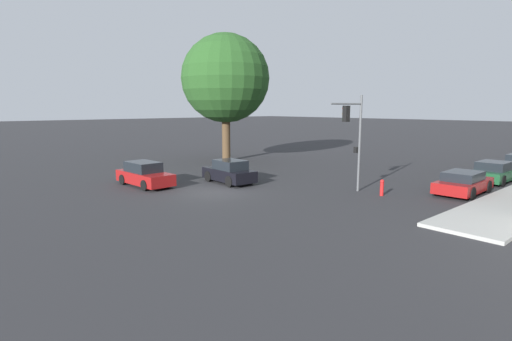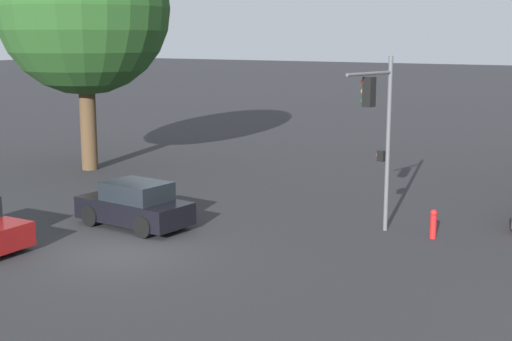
{
  "view_description": "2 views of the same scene",
  "coord_description": "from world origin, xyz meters",
  "views": [
    {
      "loc": [
        18.7,
        -13.47,
        4.87
      ],
      "look_at": [
        1.1,
        2.37,
        1.13
      ],
      "focal_mm": 28.0,
      "sensor_mm": 36.0,
      "label": 1
    },
    {
      "loc": [
        14.12,
        -14.6,
        6.15
      ],
      "look_at": [
        3.48,
        1.95,
        2.46
      ],
      "focal_mm": 50.0,
      "sensor_mm": 36.0,
      "label": 2
    }
  ],
  "objects": [
    {
      "name": "fire_hydrant",
      "position": [
        7.19,
        6.34,
        0.49
      ],
      "size": [
        0.22,
        0.22,
        0.92
      ],
      "color": "red",
      "rests_on": "ground_plane"
    },
    {
      "name": "traffic_signal",
      "position": [
        5.43,
        5.91,
        3.61
      ],
      "size": [
        0.56,
        2.48,
        5.58
      ],
      "rotation": [
        0.0,
        0.0,
        2.96
      ],
      "color": "#515456",
      "rests_on": "ground_plane"
    },
    {
      "name": "parked_car_0",
      "position": [
        10.02,
        10.2,
        0.63
      ],
      "size": [
        2.14,
        4.46,
        1.3
      ],
      "rotation": [
        0.0,
        0.0,
        1.61
      ],
      "color": "maroon",
      "rests_on": "ground_plane"
    },
    {
      "name": "crossing_car_1",
      "position": [
        -1.54,
        2.39,
        0.71
      ],
      "size": [
        3.99,
        1.99,
        1.52
      ],
      "rotation": [
        0.0,
        0.0,
        3.09
      ],
      "color": "black",
      "rests_on": "ground_plane"
    },
    {
      "name": "parked_car_1",
      "position": [
        9.91,
        15.53,
        0.66
      ],
      "size": [
        2.04,
        4.05,
        1.38
      ],
      "rotation": [
        0.0,
        0.0,
        1.57
      ],
      "color": "#194728",
      "rests_on": "ground_plane"
    },
    {
      "name": "street_tree",
      "position": [
        -10.42,
        9.03,
        7.45
      ],
      "size": [
        7.91,
        7.91,
        11.43
      ],
      "color": "#4C3823",
      "rests_on": "ground_plane"
    },
    {
      "name": "crossing_car_0",
      "position": [
        -4.35,
        -2.17,
        0.71
      ],
      "size": [
        4.49,
        2.0,
        1.51
      ],
      "rotation": [
        0.0,
        0.0,
        0.05
      ],
      "color": "maroon",
      "rests_on": "ground_plane"
    },
    {
      "name": "ground_plane",
      "position": [
        0.0,
        0.0,
        0.0
      ],
      "size": [
        300.0,
        300.0,
        0.0
      ],
      "primitive_type": "plane",
      "color": "#28282B"
    }
  ]
}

